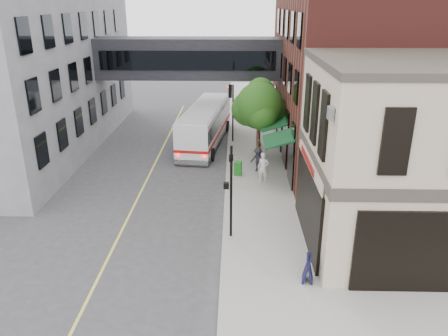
# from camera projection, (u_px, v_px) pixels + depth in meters

# --- Properties ---
(ground) EXTENTS (120.00, 120.00, 0.00)m
(ground) POSITION_uv_depth(u_px,v_px,m) (221.00, 262.00, 18.99)
(ground) COLOR #38383A
(ground) RESTS_ON ground
(sidewalk_main) EXTENTS (4.00, 60.00, 0.15)m
(sidewalk_main) POSITION_uv_depth(u_px,v_px,m) (254.00, 155.00, 31.98)
(sidewalk_main) COLOR gray
(sidewalk_main) RESTS_ON ground
(corner_building) EXTENTS (10.19, 8.12, 8.45)m
(corner_building) POSITION_uv_depth(u_px,v_px,m) (426.00, 157.00, 19.14)
(corner_building) COLOR #BAAA8E
(corner_building) RESTS_ON ground
(brick_building) EXTENTS (13.76, 18.00, 14.00)m
(brick_building) POSITION_uv_depth(u_px,v_px,m) (371.00, 57.00, 30.25)
(brick_building) COLOR #59211B
(brick_building) RESTS_ON ground
(skyway_bridge) EXTENTS (14.00, 3.18, 3.00)m
(skyway_bridge) POSITION_uv_depth(u_px,v_px,m) (189.00, 58.00, 33.53)
(skyway_bridge) COLOR black
(skyway_bridge) RESTS_ON ground
(traffic_signal_near) EXTENTS (0.44, 0.22, 4.60)m
(traffic_signal_near) POSITION_uv_depth(u_px,v_px,m) (230.00, 181.00, 19.78)
(traffic_signal_near) COLOR black
(traffic_signal_near) RESTS_ON sidewalk_main
(traffic_signal_far) EXTENTS (0.53, 0.28, 4.50)m
(traffic_signal_far) POSITION_uv_depth(u_px,v_px,m) (231.00, 102.00, 33.65)
(traffic_signal_far) COLOR black
(traffic_signal_far) RESTS_ON sidewalk_main
(street_sign_pole) EXTENTS (0.08, 0.75, 3.00)m
(street_sign_pole) POSITION_uv_depth(u_px,v_px,m) (232.00, 164.00, 24.82)
(street_sign_pole) COLOR gray
(street_sign_pole) RESTS_ON sidewalk_main
(street_tree) EXTENTS (3.80, 3.20, 5.60)m
(street_tree) POSITION_uv_depth(u_px,v_px,m) (259.00, 105.00, 29.87)
(street_tree) COLOR #382619
(street_tree) RESTS_ON sidewalk_main
(lane_marking) EXTENTS (0.12, 40.00, 0.01)m
(lane_marking) POSITION_uv_depth(u_px,v_px,m) (149.00, 175.00, 28.43)
(lane_marking) COLOR #D8CC4C
(lane_marking) RESTS_ON ground
(bus) EXTENTS (3.72, 11.10, 2.93)m
(bus) POSITION_uv_depth(u_px,v_px,m) (206.00, 123.00, 34.16)
(bus) COLOR white
(bus) RESTS_ON ground
(pedestrian_a) EXTENTS (0.73, 0.54, 1.82)m
(pedestrian_a) POSITION_uv_depth(u_px,v_px,m) (263.00, 167.00, 26.75)
(pedestrian_a) COLOR silver
(pedestrian_a) RESTS_ON sidewalk_main
(pedestrian_b) EXTENTS (0.78, 0.64, 1.49)m
(pedestrian_b) POSITION_uv_depth(u_px,v_px,m) (259.00, 148.00, 30.73)
(pedestrian_b) COLOR pink
(pedestrian_b) RESTS_ON sidewalk_main
(pedestrian_c) EXTENTS (1.19, 1.00, 1.60)m
(pedestrian_c) POSITION_uv_depth(u_px,v_px,m) (258.00, 160.00, 28.38)
(pedestrian_c) COLOR #222129
(pedestrian_c) RESTS_ON sidewalk_main
(newspaper_box) EXTENTS (0.52, 0.48, 0.91)m
(newspaper_box) POSITION_uv_depth(u_px,v_px,m) (238.00, 168.00, 27.87)
(newspaper_box) COLOR #166318
(newspaper_box) RESTS_ON sidewalk_main
(sandwich_board) EXTENTS (0.51, 0.69, 1.13)m
(sandwich_board) POSITION_uv_depth(u_px,v_px,m) (308.00, 268.00, 17.25)
(sandwich_board) COLOR black
(sandwich_board) RESTS_ON sidewalk_main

